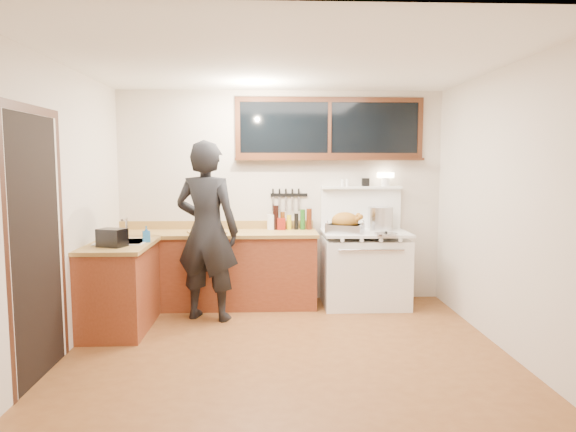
{
  "coord_description": "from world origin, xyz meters",
  "views": [
    {
      "loc": [
        -0.18,
        -4.64,
        1.73
      ],
      "look_at": [
        0.05,
        0.85,
        1.15
      ],
      "focal_mm": 32.0,
      "sensor_mm": 36.0,
      "label": 1
    }
  ],
  "objects_px": {
    "roast_turkey": "(345,224)",
    "man": "(207,231)",
    "cutting_board": "(207,229)",
    "vintage_stove": "(365,267)"
  },
  "relations": [
    {
      "from": "vintage_stove",
      "to": "cutting_board",
      "type": "bearing_deg",
      "value": -178.09
    },
    {
      "from": "cutting_board",
      "to": "roast_turkey",
      "type": "distance_m",
      "value": 1.63
    },
    {
      "from": "roast_turkey",
      "to": "man",
      "type": "bearing_deg",
      "value": -166.18
    },
    {
      "from": "vintage_stove",
      "to": "man",
      "type": "relative_size",
      "value": 0.82
    },
    {
      "from": "cutting_board",
      "to": "vintage_stove",
      "type": "bearing_deg",
      "value": 1.91
    },
    {
      "from": "man",
      "to": "roast_turkey",
      "type": "xyz_separation_m",
      "value": [
        1.58,
        0.39,
        0.02
      ]
    },
    {
      "from": "man",
      "to": "roast_turkey",
      "type": "bearing_deg",
      "value": 13.82
    },
    {
      "from": "cutting_board",
      "to": "roast_turkey",
      "type": "height_order",
      "value": "roast_turkey"
    },
    {
      "from": "cutting_board",
      "to": "roast_turkey",
      "type": "xyz_separation_m",
      "value": [
        1.62,
        -0.03,
        0.05
      ]
    },
    {
      "from": "man",
      "to": "cutting_board",
      "type": "height_order",
      "value": "man"
    }
  ]
}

